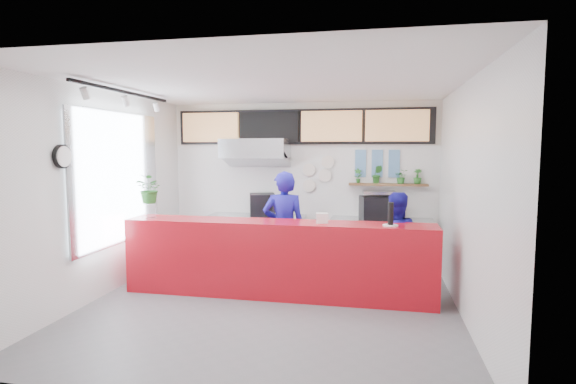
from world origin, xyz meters
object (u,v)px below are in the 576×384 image
Objects in this scene: staff_center at (284,229)px; pepper_mill at (391,214)px; service_counter at (277,259)px; espresso_machine at (379,208)px; staff_right at (395,243)px; panini_oven at (262,205)px.

pepper_mill is (1.60, -0.59, 0.37)m from staff_center.
service_counter is 2.37m from espresso_machine.
staff_center is at bearing -25.62° from staff_right.
pepper_mill is at bearing 57.73° from staff_right.
staff_center reaches higher than service_counter.
pepper_mill is at bearing -99.32° from espresso_machine.
panini_oven is at bearing -73.24° from staff_center.
panini_oven is 1.47× the size of pepper_mill.
service_counter is at bearing -86.26° from panini_oven.
espresso_machine is 1.95m from staff_center.
espresso_machine is at bearing 51.25° from service_counter.
service_counter is 0.63m from staff_center.
service_counter is 2.50× the size of staff_center.
espresso_machine reaches higher than service_counter.
service_counter is at bearing 79.63° from staff_center.
staff_right is (2.37, -1.35, -0.35)m from panini_oven.
service_counter is 9.92× the size of panini_oven.
staff_right is at bearing -94.12° from espresso_machine.
pepper_mill is at bearing -2.53° from service_counter.
service_counter is 7.12× the size of espresso_machine.
espresso_machine is 1.41m from staff_right.
panini_oven is 2.96m from pepper_mill.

